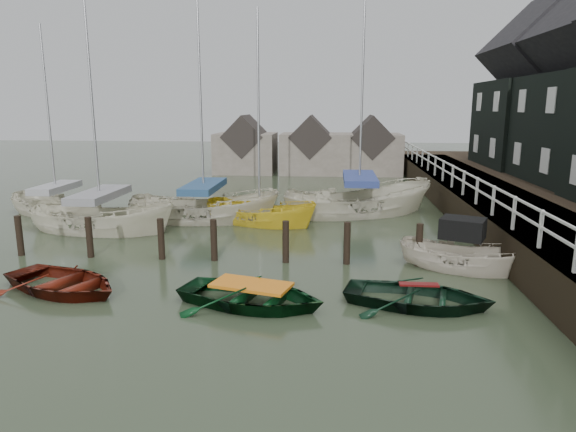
# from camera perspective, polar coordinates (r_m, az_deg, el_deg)

# --- Properties ---
(ground) EXTENTS (120.00, 120.00, 0.00)m
(ground) POSITION_cam_1_polar(r_m,az_deg,el_deg) (14.40, -6.18, -8.55)
(ground) COLOR #2F3A25
(ground) RESTS_ON ground
(pier) EXTENTS (3.04, 32.00, 2.70)m
(pier) POSITION_cam_1_polar(r_m,az_deg,el_deg) (24.56, 20.97, 1.12)
(pier) COLOR black
(pier) RESTS_ON ground
(mooring_pilings) EXTENTS (13.72, 0.22, 1.80)m
(mooring_pilings) POSITION_cam_1_polar(r_m,az_deg,el_deg) (17.26, -7.94, -3.32)
(mooring_pilings) COLOR black
(mooring_pilings) RESTS_ON ground
(far_sheds) EXTENTS (14.00, 4.08, 4.39)m
(far_sheds) POSITION_cam_1_polar(r_m,az_deg,el_deg) (39.37, 2.32, 7.48)
(far_sheds) COLOR #665B51
(far_sheds) RESTS_ON ground
(rowboat_red) EXTENTS (4.65, 4.10, 0.80)m
(rowboat_red) POSITION_cam_1_polar(r_m,az_deg,el_deg) (15.79, -23.66, -7.65)
(rowboat_red) COLOR #52160B
(rowboat_red) RESTS_ON ground
(rowboat_green) EXTENTS (4.51, 3.74, 0.81)m
(rowboat_green) POSITION_cam_1_polar(r_m,az_deg,el_deg) (13.56, -4.06, -9.85)
(rowboat_green) COLOR black
(rowboat_green) RESTS_ON ground
(rowboat_dkgreen) EXTENTS (4.27, 3.47, 0.78)m
(rowboat_dkgreen) POSITION_cam_1_polar(r_m,az_deg,el_deg) (13.91, 14.21, -9.63)
(rowboat_dkgreen) COLOR black
(rowboat_dkgreen) RESTS_ON ground
(motorboat) EXTENTS (4.28, 3.00, 2.40)m
(motorboat) POSITION_cam_1_polar(r_m,az_deg,el_deg) (17.15, 18.71, -5.33)
(motorboat) COLOR beige
(motorboat) RESTS_ON ground
(sailboat_a) EXTENTS (6.81, 3.33, 10.72)m
(sailboat_a) POSITION_cam_1_polar(r_m,az_deg,el_deg) (22.62, -19.96, -1.38)
(sailboat_a) COLOR beige
(sailboat_a) RESTS_ON ground
(sailboat_b) EXTENTS (6.91, 3.04, 11.21)m
(sailboat_b) POSITION_cam_1_polar(r_m,az_deg,el_deg) (23.45, -9.24, -0.33)
(sailboat_b) COLOR beige
(sailboat_b) RESTS_ON ground
(sailboat_c) EXTENTS (5.81, 3.93, 10.03)m
(sailboat_c) POSITION_cam_1_polar(r_m,az_deg,el_deg) (22.68, -3.16, -0.73)
(sailboat_c) COLOR yellow
(sailboat_c) RESTS_ON ground
(sailboat_d) EXTENTS (8.03, 5.42, 11.65)m
(sailboat_d) POSITION_cam_1_polar(r_m,az_deg,el_deg) (24.76, 7.85, 0.37)
(sailboat_d) COLOR beige
(sailboat_d) RESTS_ON ground
(sailboat_e) EXTENTS (5.96, 4.09, 9.70)m
(sailboat_e) POSITION_cam_1_polar(r_m,az_deg,el_deg) (26.68, -24.20, 0.27)
(sailboat_e) COLOR beige
(sailboat_e) RESTS_ON ground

